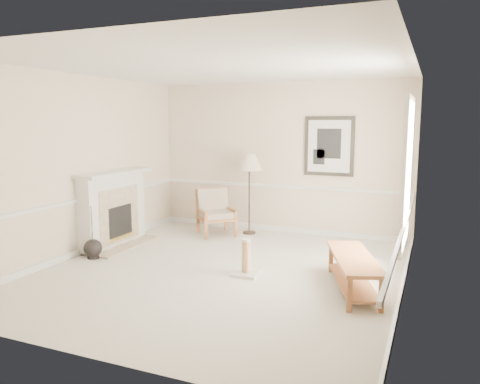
{
  "coord_description": "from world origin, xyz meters",
  "views": [
    {
      "loc": [
        2.78,
        -5.92,
        2.15
      ],
      "look_at": [
        0.01,
        0.7,
        1.07
      ],
      "focal_mm": 35.0,
      "sensor_mm": 36.0,
      "label": 1
    }
  ],
  "objects_px": {
    "armchair": "(215,210)",
    "bench": "(353,267)",
    "floor_vase": "(93,249)",
    "floor_lamp": "(249,164)",
    "scratching_post": "(246,264)"
  },
  "relations": [
    {
      "from": "bench",
      "to": "scratching_post",
      "type": "relative_size",
      "value": 3.12
    },
    {
      "from": "bench",
      "to": "scratching_post",
      "type": "bearing_deg",
      "value": 179.53
    },
    {
      "from": "floor_vase",
      "to": "scratching_post",
      "type": "height_order",
      "value": "floor_vase"
    },
    {
      "from": "scratching_post",
      "to": "floor_vase",
      "type": "bearing_deg",
      "value": -175.93
    },
    {
      "from": "armchair",
      "to": "floor_lamp",
      "type": "xyz_separation_m",
      "value": [
        0.61,
        0.27,
        0.88
      ]
    },
    {
      "from": "floor_vase",
      "to": "bench",
      "type": "xyz_separation_m",
      "value": [
        4.04,
        0.17,
        0.14
      ]
    },
    {
      "from": "floor_lamp",
      "to": "scratching_post",
      "type": "relative_size",
      "value": 2.93
    },
    {
      "from": "bench",
      "to": "floor_vase",
      "type": "bearing_deg",
      "value": -177.6
    },
    {
      "from": "armchair",
      "to": "floor_lamp",
      "type": "distance_m",
      "value": 1.1
    },
    {
      "from": "floor_vase",
      "to": "floor_lamp",
      "type": "relative_size",
      "value": 0.55
    },
    {
      "from": "armchair",
      "to": "bench",
      "type": "height_order",
      "value": "armchair"
    },
    {
      "from": "floor_lamp",
      "to": "scratching_post",
      "type": "xyz_separation_m",
      "value": [
        0.88,
        -2.34,
        -1.18
      ]
    },
    {
      "from": "floor_lamp",
      "to": "armchair",
      "type": "bearing_deg",
      "value": -155.74
    },
    {
      "from": "floor_vase",
      "to": "floor_lamp",
      "type": "distance_m",
      "value": 3.25
    },
    {
      "from": "floor_lamp",
      "to": "bench",
      "type": "relative_size",
      "value": 0.94
    }
  ]
}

